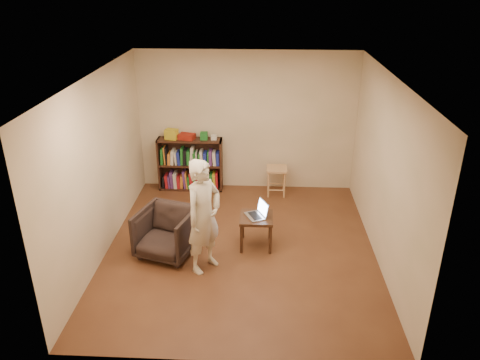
{
  "coord_description": "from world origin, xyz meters",
  "views": [
    {
      "loc": [
        0.3,
        -6.03,
        3.86
      ],
      "look_at": [
        -0.03,
        0.35,
        0.98
      ],
      "focal_mm": 35.0,
      "sensor_mm": 36.0,
      "label": 1
    }
  ],
  "objects_px": {
    "person": "(204,216)",
    "bookshelf": "(191,167)",
    "stool": "(277,173)",
    "armchair": "(166,232)",
    "side_table": "(256,221)",
    "laptop": "(258,213)"
  },
  "relations": [
    {
      "from": "stool",
      "to": "person",
      "type": "relative_size",
      "value": 0.33
    },
    {
      "from": "bookshelf",
      "to": "side_table",
      "type": "bearing_deg",
      "value": -57.26
    },
    {
      "from": "stool",
      "to": "armchair",
      "type": "height_order",
      "value": "armchair"
    },
    {
      "from": "side_table",
      "to": "person",
      "type": "bearing_deg",
      "value": -139.03
    },
    {
      "from": "stool",
      "to": "person",
      "type": "xyz_separation_m",
      "value": [
        -1.04,
        -2.43,
        0.39
      ]
    },
    {
      "from": "person",
      "to": "bookshelf",
      "type": "bearing_deg",
      "value": 48.89
    },
    {
      "from": "bookshelf",
      "to": "person",
      "type": "xyz_separation_m",
      "value": [
        0.58,
        -2.61,
        0.38
      ]
    },
    {
      "from": "armchair",
      "to": "side_table",
      "type": "bearing_deg",
      "value": 29.05
    },
    {
      "from": "bookshelf",
      "to": "person",
      "type": "bearing_deg",
      "value": -77.43
    },
    {
      "from": "stool",
      "to": "side_table",
      "type": "distance_m",
      "value": 1.85
    },
    {
      "from": "armchair",
      "to": "laptop",
      "type": "relative_size",
      "value": 1.96
    },
    {
      "from": "armchair",
      "to": "side_table",
      "type": "distance_m",
      "value": 1.34
    },
    {
      "from": "stool",
      "to": "laptop",
      "type": "distance_m",
      "value": 1.83
    },
    {
      "from": "person",
      "to": "stool",
      "type": "bearing_deg",
      "value": 13.06
    },
    {
      "from": "bookshelf",
      "to": "stool",
      "type": "distance_m",
      "value": 1.64
    },
    {
      "from": "bookshelf",
      "to": "laptop",
      "type": "bearing_deg",
      "value": -56.49
    },
    {
      "from": "armchair",
      "to": "person",
      "type": "bearing_deg",
      "value": -11.55
    },
    {
      "from": "side_table",
      "to": "bookshelf",
      "type": "bearing_deg",
      "value": 122.74
    },
    {
      "from": "stool",
      "to": "laptop",
      "type": "height_order",
      "value": "laptop"
    },
    {
      "from": "armchair",
      "to": "side_table",
      "type": "xyz_separation_m",
      "value": [
        1.31,
        0.29,
        0.06
      ]
    },
    {
      "from": "stool",
      "to": "side_table",
      "type": "height_order",
      "value": "stool"
    },
    {
      "from": "armchair",
      "to": "side_table",
      "type": "relative_size",
      "value": 1.57
    }
  ]
}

